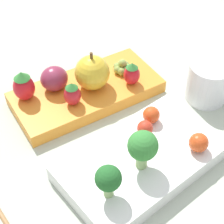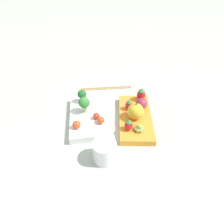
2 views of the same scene
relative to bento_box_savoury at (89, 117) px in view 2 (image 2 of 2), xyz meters
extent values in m
plane|color=#ADB7A3|center=(0.01, -0.08, -0.01)|extent=(4.00, 4.00, 0.00)
cube|color=white|center=(0.00, 0.00, 0.00)|extent=(0.23, 0.16, 0.02)
cube|color=orange|center=(0.00, -0.16, 0.00)|extent=(0.23, 0.11, 0.02)
cylinder|color=#93B770|center=(0.07, 0.03, 0.02)|extent=(0.01, 0.01, 0.02)
sphere|color=#236028|center=(0.07, 0.03, 0.04)|extent=(0.03, 0.03, 0.03)
cylinder|color=#93B770|center=(0.01, 0.01, 0.02)|extent=(0.01, 0.01, 0.02)
sphere|color=#388438|center=(0.01, 0.01, 0.05)|extent=(0.04, 0.04, 0.04)
sphere|color=red|center=(-0.02, -0.03, 0.02)|extent=(0.02, 0.02, 0.02)
sphere|color=#DB4C1E|center=(-0.04, -0.04, 0.02)|extent=(0.02, 0.02, 0.02)
sphere|color=#DB4C1E|center=(-0.07, 0.03, 0.02)|extent=(0.03, 0.03, 0.03)
sphere|color=gold|center=(-0.01, -0.15, 0.04)|extent=(0.05, 0.05, 0.05)
cylinder|color=brown|center=(-0.01, -0.15, 0.07)|extent=(0.00, 0.00, 0.01)
ellipsoid|color=red|center=(0.09, -0.18, 0.03)|extent=(0.03, 0.03, 0.04)
cone|color=#388438|center=(0.09, -0.18, 0.05)|extent=(0.02, 0.02, 0.01)
ellipsoid|color=red|center=(-0.06, -0.13, 0.03)|extent=(0.03, 0.03, 0.03)
cone|color=#388438|center=(-0.06, -0.13, 0.04)|extent=(0.02, 0.02, 0.01)
ellipsoid|color=red|center=(0.04, -0.13, 0.03)|extent=(0.03, 0.03, 0.03)
cone|color=#388438|center=(0.04, -0.13, 0.04)|extent=(0.02, 0.02, 0.01)
ellipsoid|color=#892D47|center=(0.04, -0.18, 0.03)|extent=(0.04, 0.04, 0.04)
sphere|color=#8EA84C|center=(-0.06, -0.16, 0.02)|extent=(0.01, 0.01, 0.01)
sphere|color=#8EA84C|center=(-0.06, -0.16, 0.02)|extent=(0.01, 0.01, 0.01)
sphere|color=#8EA84C|center=(-0.07, -0.15, 0.02)|extent=(0.01, 0.01, 0.01)
sphere|color=#8EA84C|center=(-0.07, -0.16, 0.02)|extent=(0.01, 0.01, 0.01)
sphere|color=#8EA84C|center=(-0.07, -0.17, 0.02)|extent=(0.01, 0.01, 0.01)
sphere|color=#8EA84C|center=(-0.07, -0.17, 0.02)|extent=(0.01, 0.01, 0.01)
sphere|color=#8EA84C|center=(-0.06, -0.17, 0.02)|extent=(0.01, 0.01, 0.01)
sphere|color=#8EA84C|center=(-0.07, -0.16, 0.03)|extent=(0.01, 0.01, 0.01)
cylinder|color=white|center=(-0.16, -0.07, 0.02)|extent=(0.06, 0.06, 0.06)
cylinder|color=#A37547|center=(0.20, -0.04, -0.01)|extent=(0.03, 0.21, 0.01)
cylinder|color=#A37547|center=(0.19, -0.05, -0.01)|extent=(0.03, 0.21, 0.01)
camera|label=1|loc=(0.18, 0.24, 0.39)|focal=60.00mm
camera|label=2|loc=(-0.50, -0.10, 0.45)|focal=32.00mm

